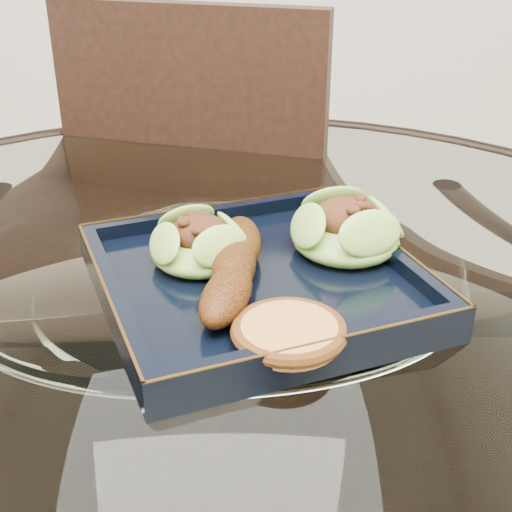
{
  "coord_description": "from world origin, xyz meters",
  "views": [
    {
      "loc": [
        0.03,
        -0.55,
        1.09
      ],
      "look_at": [
        0.04,
        0.01,
        0.8
      ],
      "focal_mm": 50.0,
      "sensor_mm": 36.0,
      "label": 1
    }
  ],
  "objects": [
    {
      "name": "dining_table",
      "position": [
        -0.0,
        -0.0,
        0.6
      ],
      "size": [
        1.13,
        1.13,
        0.77
      ],
      "color": "white",
      "rests_on": "ground"
    },
    {
      "name": "dining_chair",
      "position": [
        -0.08,
        0.33,
        0.53
      ],
      "size": [
        0.52,
        0.52,
        0.96
      ],
      "rotation": [
        0.0,
        0.0,
        -0.29
      ],
      "color": "black",
      "rests_on": "ground"
    },
    {
      "name": "navy_plate",
      "position": [
        0.04,
        0.01,
        0.77
      ],
      "size": [
        0.35,
        0.35,
        0.02
      ],
      "primitive_type": "cube",
      "rotation": [
        0.0,
        0.0,
        0.35
      ],
      "color": "black",
      "rests_on": "dining_table"
    },
    {
      "name": "lettuce_wrap_left",
      "position": [
        -0.02,
        0.04,
        0.8
      ],
      "size": [
        0.1,
        0.1,
        0.03
      ],
      "primitive_type": "ellipsoid",
      "rotation": [
        0.0,
        0.0,
        0.08
      ],
      "color": "#5E922A",
      "rests_on": "navy_plate"
    },
    {
      "name": "lettuce_wrap_right",
      "position": [
        0.12,
        0.06,
        0.8
      ],
      "size": [
        0.11,
        0.11,
        0.04
      ],
      "primitive_type": "ellipsoid",
      "rotation": [
        0.0,
        0.0,
        -0.11
      ],
      "color": "#629A2C",
      "rests_on": "navy_plate"
    },
    {
      "name": "roasted_plantain",
      "position": [
        0.02,
        -0.01,
        0.8
      ],
      "size": [
        0.06,
        0.18,
        0.03
      ],
      "primitive_type": "ellipsoid",
      "rotation": [
        0.0,
        0.0,
        1.45
      ],
      "color": "#552809",
      "rests_on": "navy_plate"
    },
    {
      "name": "crumb_patty",
      "position": [
        0.06,
        -0.1,
        0.79
      ],
      "size": [
        0.1,
        0.1,
        0.01
      ],
      "primitive_type": "cylinder",
      "rotation": [
        0.0,
        0.0,
        0.29
      ],
      "color": "#C28640",
      "rests_on": "navy_plate"
    }
  ]
}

